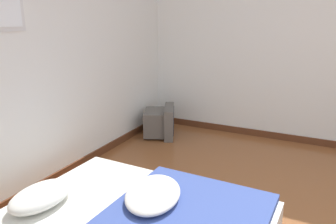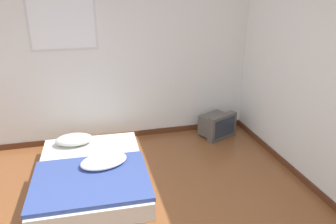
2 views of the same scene
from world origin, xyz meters
The scene contains 3 objects.
wall_back centered at (0.00, 2.52, 1.29)m, with size 7.30×0.08×2.60m.
mattress_bed centered at (-0.16, 1.27, 0.14)m, with size 1.37×1.87×0.36m.
crt_tv centered at (1.88, 2.15, 0.20)m, with size 0.61×0.56×0.41m.
Camera 1 is at (-1.90, 0.17, 1.56)m, focal length 35.00 mm.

